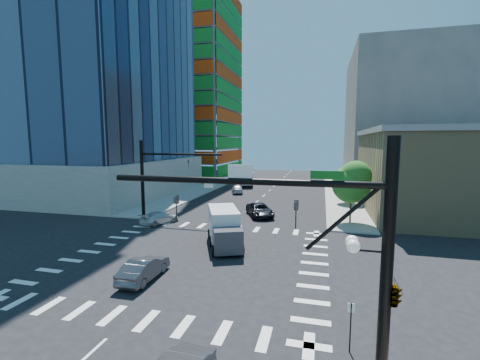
% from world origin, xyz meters
% --- Properties ---
extents(ground, '(160.00, 160.00, 0.00)m').
position_xyz_m(ground, '(0.00, 0.00, 0.00)').
color(ground, black).
rests_on(ground, ground).
extents(road_markings, '(20.00, 20.00, 0.01)m').
position_xyz_m(road_markings, '(0.00, 0.00, 0.01)').
color(road_markings, silver).
rests_on(road_markings, ground).
extents(sidewalk_ne, '(5.00, 60.00, 0.15)m').
position_xyz_m(sidewalk_ne, '(12.50, 40.00, 0.07)').
color(sidewalk_ne, gray).
rests_on(sidewalk_ne, ground).
extents(sidewalk_nw, '(5.00, 60.00, 0.15)m').
position_xyz_m(sidewalk_nw, '(-12.50, 40.00, 0.07)').
color(sidewalk_nw, gray).
rests_on(sidewalk_nw, ground).
extents(construction_building, '(25.16, 34.50, 70.60)m').
position_xyz_m(construction_building, '(-27.41, 61.93, 24.61)').
color(construction_building, slate).
rests_on(construction_building, ground).
extents(commercial_building, '(20.50, 22.50, 10.60)m').
position_xyz_m(commercial_building, '(25.00, 22.00, 5.31)').
color(commercial_building, '#998559').
rests_on(commercial_building, ground).
extents(bg_building_ne, '(24.00, 30.00, 28.00)m').
position_xyz_m(bg_building_ne, '(27.00, 55.00, 14.00)').
color(bg_building_ne, '#635E59').
rests_on(bg_building_ne, ground).
extents(signal_mast_se, '(10.51, 2.48, 9.00)m').
position_xyz_m(signal_mast_se, '(10.60, -11.50, 5.01)').
color(signal_mast_se, black).
rests_on(signal_mast_se, sidewalk_se).
extents(signal_mast_nw, '(10.20, 0.40, 9.00)m').
position_xyz_m(signal_mast_nw, '(-10.00, 11.50, 5.49)').
color(signal_mast_nw, black).
rests_on(signal_mast_nw, sidewalk_nw).
extents(tree_south, '(4.16, 4.16, 6.82)m').
position_xyz_m(tree_south, '(12.63, 13.90, 4.69)').
color(tree_south, '#382316').
rests_on(tree_south, sidewalk_ne).
extents(tree_north, '(3.54, 3.52, 5.78)m').
position_xyz_m(tree_north, '(12.93, 25.90, 3.99)').
color(tree_north, '#382316').
rests_on(tree_north, sidewalk_ne).
extents(no_parking_sign, '(0.30, 0.06, 2.20)m').
position_xyz_m(no_parking_sign, '(10.70, -9.00, 1.38)').
color(no_parking_sign, black).
rests_on(no_parking_sign, ground).
extents(car_nb_far, '(4.63, 6.13, 1.55)m').
position_xyz_m(car_nb_far, '(2.20, 14.94, 0.77)').
color(car_nb_far, black).
rests_on(car_nb_far, ground).
extents(car_sb_near, '(3.55, 4.93, 1.33)m').
position_xyz_m(car_sb_near, '(-7.88, 8.78, 0.66)').
color(car_sb_near, silver).
rests_on(car_sb_near, ground).
extents(car_sb_mid, '(3.16, 4.86, 1.54)m').
position_xyz_m(car_sb_mid, '(-5.02, 31.40, 0.77)').
color(car_sb_mid, silver).
rests_on(car_sb_mid, ground).
extents(car_sb_cross, '(1.60, 4.45, 1.46)m').
position_xyz_m(car_sb_cross, '(-1.75, -4.62, 0.73)').
color(car_sb_cross, '#49494E').
rests_on(car_sb_cross, ground).
extents(box_truck_near, '(4.72, 6.51, 3.14)m').
position_xyz_m(box_truck_near, '(1.41, 3.05, 1.39)').
color(box_truck_near, black).
rests_on(box_truck_near, ground).
extents(box_truck_far, '(3.92, 6.26, 3.05)m').
position_xyz_m(box_truck_far, '(-5.56, 40.61, 1.35)').
color(box_truck_far, black).
rests_on(box_truck_far, ground).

